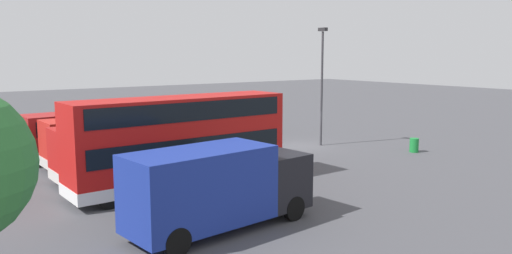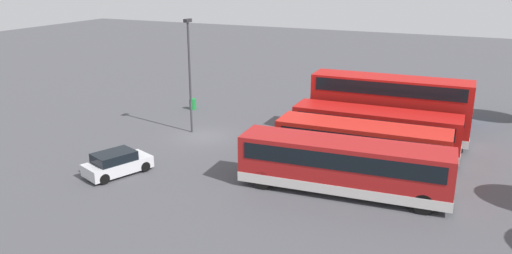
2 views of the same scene
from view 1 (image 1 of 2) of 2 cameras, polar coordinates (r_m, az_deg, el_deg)
name	(u,v)px [view 1 (image 1 of 2)]	position (r m, az deg, el deg)	size (l,w,h in m)	color
ground_plane	(301,146)	(36.53, 5.14, -2.17)	(140.00, 140.00, 0.00)	#47474C
bus_double_decker_near_end	(180,140)	(24.98, -8.58, -1.42)	(2.91, 11.17, 4.55)	#B71411
bus_single_deck_second	(156,145)	(28.26, -11.30, -2.06)	(2.84, 10.95, 2.95)	#B71411
bus_single_deck_third	(133,137)	(31.50, -13.84, -1.08)	(2.93, 10.41, 2.95)	red
bus_single_deck_fourth	(114,129)	(34.81, -15.80, -0.27)	(3.35, 11.65, 2.95)	#A51919
box_truck_blue	(218,186)	(19.05, -4.29, -6.70)	(3.24, 7.71, 3.20)	navy
car_hatchback_silver	(248,123)	(43.66, -0.95, 0.51)	(4.31, 3.10, 1.43)	silver
lamp_post_tall	(322,78)	(36.47, 7.50, 5.56)	(0.70, 0.30, 8.46)	#38383D
waste_bin_yellow	(414,145)	(35.74, 17.51, -1.99)	(0.60, 0.60, 0.95)	#197F33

